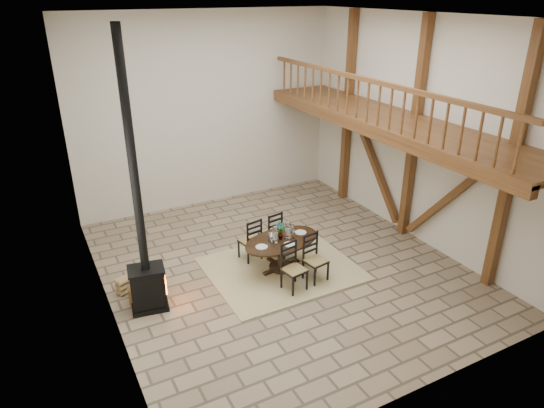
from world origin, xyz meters
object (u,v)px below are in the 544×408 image
wood_stove (144,255)px  log_stack (125,285)px  log_basket (142,293)px  dining_table (282,252)px

wood_stove → log_stack: (-0.29, 0.71, -0.96)m
log_basket → log_stack: 0.50m
wood_stove → log_stack: 1.23m
wood_stove → log_basket: wood_stove is taller
wood_stove → log_stack: size_ratio=13.01×
wood_stove → log_basket: 0.98m
dining_table → log_stack: (-3.11, 0.66, -0.24)m
dining_table → wood_stove: (-2.81, -0.05, 0.72)m
dining_table → wood_stove: 2.90m
wood_stove → log_stack: bearing=121.9°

